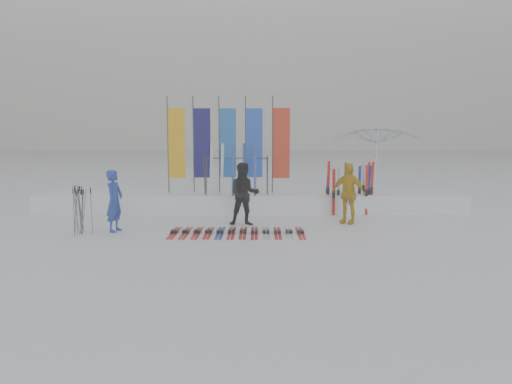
{
  "coord_description": "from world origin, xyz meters",
  "views": [
    {
      "loc": [
        0.29,
        -11.85,
        2.62
      ],
      "look_at": [
        0.2,
        1.6,
        1.0
      ],
      "focal_mm": 35.0,
      "sensor_mm": 36.0,
      "label": 1
    }
  ],
  "objects_px": {
    "person_blue": "(115,201)",
    "tent_canopy": "(377,164)",
    "ski_row": "(238,232)",
    "person_yellow": "(348,193)",
    "ski_rack": "(236,171)",
    "person_black": "(244,194)"
  },
  "relations": [
    {
      "from": "person_yellow",
      "to": "ski_rack",
      "type": "xyz_separation_m",
      "value": [
        -3.29,
        1.84,
        0.51
      ]
    },
    {
      "from": "tent_canopy",
      "to": "ski_row",
      "type": "distance_m",
      "value": 7.33
    },
    {
      "from": "person_black",
      "to": "tent_canopy",
      "type": "xyz_separation_m",
      "value": [
        4.69,
        4.19,
        0.57
      ]
    },
    {
      "from": "person_yellow",
      "to": "ski_row",
      "type": "relative_size",
      "value": 0.5
    },
    {
      "from": "person_yellow",
      "to": "ski_row",
      "type": "distance_m",
      "value": 3.53
    },
    {
      "from": "person_blue",
      "to": "person_yellow",
      "type": "xyz_separation_m",
      "value": [
        6.36,
        1.25,
        0.06
      ]
    },
    {
      "from": "person_blue",
      "to": "ski_row",
      "type": "bearing_deg",
      "value": -82.24
    },
    {
      "from": "person_black",
      "to": "ski_row",
      "type": "bearing_deg",
      "value": -100.71
    },
    {
      "from": "person_blue",
      "to": "person_yellow",
      "type": "distance_m",
      "value": 6.48
    },
    {
      "from": "person_blue",
      "to": "tent_canopy",
      "type": "xyz_separation_m",
      "value": [
        8.08,
        5.12,
        0.63
      ]
    },
    {
      "from": "person_yellow",
      "to": "ski_rack",
      "type": "distance_m",
      "value": 3.8
    },
    {
      "from": "tent_canopy",
      "to": "ski_rack",
      "type": "xyz_separation_m",
      "value": [
        -5.01,
        -2.03,
        -0.07
      ]
    },
    {
      "from": "person_black",
      "to": "person_yellow",
      "type": "xyz_separation_m",
      "value": [
        2.97,
        0.32,
        -0.01
      ]
    },
    {
      "from": "person_black",
      "to": "ski_rack",
      "type": "xyz_separation_m",
      "value": [
        -0.32,
        2.16,
        0.5
      ]
    },
    {
      "from": "tent_canopy",
      "to": "ski_row",
      "type": "xyz_separation_m",
      "value": [
        -4.83,
        -5.32,
        -1.42
      ]
    },
    {
      "from": "person_blue",
      "to": "ski_rack",
      "type": "bearing_deg",
      "value": -33.43
    },
    {
      "from": "person_blue",
      "to": "person_black",
      "type": "bearing_deg",
      "value": -63.3
    },
    {
      "from": "person_yellow",
      "to": "ski_rack",
      "type": "relative_size",
      "value": 0.85
    },
    {
      "from": "person_blue",
      "to": "tent_canopy",
      "type": "distance_m",
      "value": 9.58
    },
    {
      "from": "ski_rack",
      "to": "tent_canopy",
      "type": "bearing_deg",
      "value": 22.08
    },
    {
      "from": "person_black",
      "to": "person_yellow",
      "type": "bearing_deg",
      "value": 2.64
    },
    {
      "from": "person_black",
      "to": "ski_row",
      "type": "xyz_separation_m",
      "value": [
        -0.14,
        -1.13,
        -0.85
      ]
    }
  ]
}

